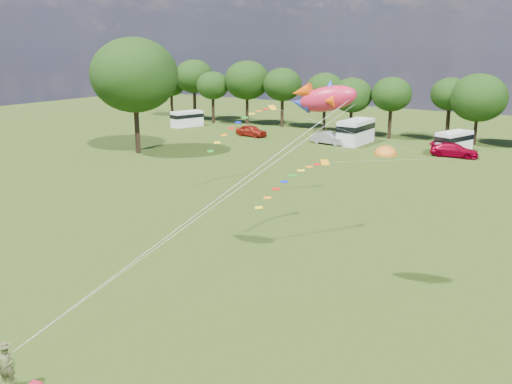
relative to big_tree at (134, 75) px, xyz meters
The scene contains 14 objects.
ground_plane 42.02m from the big_tree, 43.03° to the right, with size 180.00×180.00×0.00m, color black.
tree_line 44.52m from the big_tree, 37.40° to the left, with size 102.98×10.98×10.27m.
big_tree is the anchor object (origin of this frame).
car_a 19.79m from the big_tree, 76.14° to the left, with size 1.85×4.70×1.57m, color maroon.
car_b 25.38m from the big_tree, 47.68° to the left, with size 1.66×4.45×1.57m, color gray.
car_c 37.48m from the big_tree, 29.87° to the left, with size 2.16×5.14×1.54m, color maroon.
campervan_a 23.12m from the big_tree, 115.03° to the left, with size 3.38×5.26×2.39m.
campervan_b 28.41m from the big_tree, 46.92° to the left, with size 2.67×6.27×3.07m.
campervan_c 38.10m from the big_tree, 34.18° to the left, with size 3.52×5.45×2.47m.
tent_orange 30.33m from the big_tree, 31.22° to the left, with size 2.73×2.99×2.13m.
kite_flyer 48.05m from the big_tree, 50.94° to the right, with size 0.62×0.40×1.69m, color #4D4E2D.
fish_kite 42.40m from the big_tree, 32.59° to the right, with size 3.49×1.72×1.83m.
streamer_kite_b 22.42m from the big_tree, 20.25° to the right, with size 4.22×4.72×3.81m.
streamer_kite_c 34.14m from the big_tree, 26.67° to the right, with size 3.11×4.92×2.78m.
Camera 1 is at (18.25, -19.44, 12.70)m, focal length 40.00 mm.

